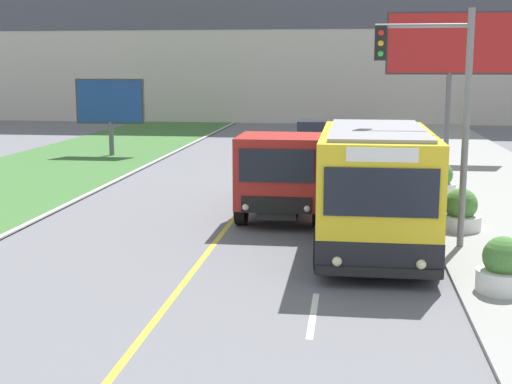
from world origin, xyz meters
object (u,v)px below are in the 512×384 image
planter_round_second (461,212)px  billboard_large (451,48)px  billboard_small (110,103)px  planter_round_near (503,268)px  car_distant (312,134)px  planter_round_third (440,181)px  dump_truck (284,175)px  traffic_light_mast (439,98)px  city_bus (375,191)px

planter_round_second → billboard_large: bearing=84.3°
billboard_small → planter_round_near: 24.98m
billboard_large → billboard_small: bearing=-179.2°
billboard_large → planter_round_near: bearing=-94.1°
car_distant → planter_round_second: (5.06, -19.95, -0.12)m
planter_round_near → planter_round_third: (0.07, 10.71, 0.00)m
planter_round_second → billboard_small: bearing=135.0°
dump_truck → planter_round_near: 8.29m
traffic_light_mast → billboard_large: (2.41, 16.76, 1.56)m
dump_truck → billboard_small: billboard_small is taller
traffic_light_mast → planter_round_second: bearing=63.3°
city_bus → car_distant: city_bus is taller
city_bus → planter_round_second: bearing=45.6°
planter_round_third → planter_round_second: bearing=-91.0°
billboard_large → planter_round_third: bearing=-98.3°
planter_round_second → planter_round_third: planter_round_second is taller
city_bus → traffic_light_mast: 2.66m
city_bus → billboard_small: billboard_small is taller
city_bus → traffic_light_mast: traffic_light_mast is taller
car_distant → planter_round_near: (5.08, -25.30, -0.13)m
traffic_light_mast → billboard_large: billboard_large is taller
city_bus → billboard_small: size_ratio=1.59×
planter_round_second → traffic_light_mast: bearing=-116.7°
planter_round_third → traffic_light_mast: bearing=-98.0°
car_distant → planter_round_near: bearing=-78.6°
dump_truck → billboard_small: size_ratio=1.67×
billboard_large → planter_round_second: bearing=-95.7°
dump_truck → planter_round_near: size_ratio=5.74×
dump_truck → planter_round_near: dump_truck is taller
dump_truck → planter_round_third: (4.98, 4.07, -0.71)m
dump_truck → billboard_large: 15.58m
billboard_large → billboard_small: billboard_large is taller
city_bus → planter_round_third: 8.20m
billboard_small → planter_round_third: size_ratio=3.40×
billboard_large → billboard_small: (-16.21, -0.23, -2.64)m
city_bus → traffic_light_mast: size_ratio=1.05×
city_bus → billboard_large: size_ratio=0.88×
billboard_small → planter_round_near: billboard_small is taller
car_distant → billboard_small: billboard_small is taller
city_bus → traffic_light_mast: bearing=22.3°
billboard_large → dump_truck: bearing=-115.0°
city_bus → billboard_large: billboard_large is taller
traffic_light_mast → billboard_large: bearing=81.8°
traffic_light_mast → billboard_small: (-13.81, 16.53, -1.08)m
car_distant → planter_round_second: size_ratio=3.82×
billboard_large → planter_round_near: 20.88m
dump_truck → car_distant: 18.67m
city_bus → car_distant: 22.53m
dump_truck → planter_round_third: bearing=39.2°
dump_truck → traffic_light_mast: size_ratio=1.10×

